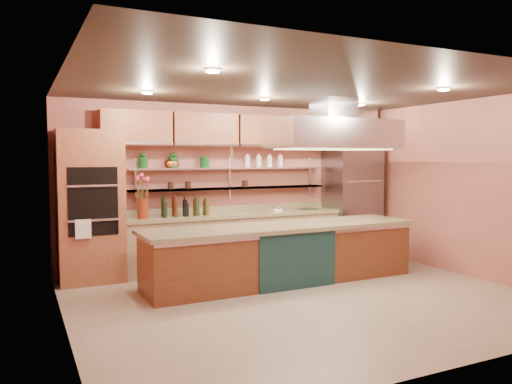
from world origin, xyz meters
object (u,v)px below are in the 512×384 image
island (282,254)px  green_canister (205,162)px  kitchen_scale (276,209)px  refrigerator (352,201)px  copper_kettle (169,163)px  flower_vase (143,209)px

island → green_canister: size_ratio=22.35×
island → kitchen_scale: size_ratio=24.62×
refrigerator → island: (-2.20, -1.25, -0.61)m
island → copper_kettle: 2.39m
flower_vase → kitchen_scale: bearing=0.0°
flower_vase → copper_kettle: bearing=23.8°
flower_vase → copper_kettle: size_ratio=1.69×
flower_vase → kitchen_scale: 2.38m
kitchen_scale → refrigerator: bearing=12.3°
refrigerator → flower_vase: size_ratio=6.79×
refrigerator → flower_vase: refrigerator is taller
refrigerator → island: refrigerator is taller
flower_vase → green_canister: green_canister is taller
copper_kettle → green_canister: size_ratio=0.98×
kitchen_scale → copper_kettle: copper_kettle is taller
island → kitchen_scale: kitchen_scale is taller
refrigerator → flower_vase: bearing=179.9°
refrigerator → kitchen_scale: (-1.64, 0.01, -0.07)m
kitchen_scale → green_canister: size_ratio=0.91×
island → flower_vase: 2.30m
copper_kettle → kitchen_scale: bearing=-6.7°
green_canister → kitchen_scale: bearing=-9.9°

